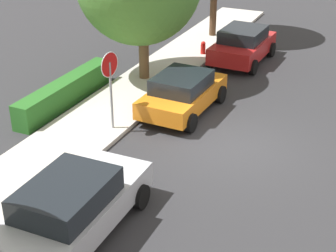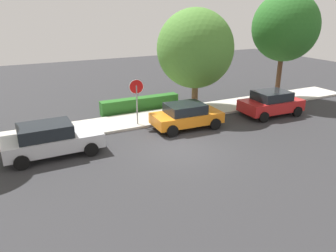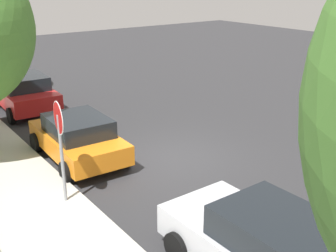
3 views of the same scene
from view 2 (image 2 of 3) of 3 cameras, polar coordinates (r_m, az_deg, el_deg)
The scene contains 10 objects.
ground_plane at distance 15.84m, azimuth 2.56°, elevation -3.91°, with size 60.00×60.00×0.00m, color #2D2D30.
sidewalk_curb at distance 19.77m, azimuth -4.06°, elevation 1.23°, with size 32.00×2.56×0.14m, color beige.
stop_sign at distance 18.26m, azimuth -5.49°, elevation 5.50°, with size 0.80×0.13×2.71m.
parked_car_orange at distance 18.28m, azimuth 3.19°, elevation 1.86°, with size 3.93×2.15×1.41m.
parked_car_silver at distance 15.76m, azimuth -19.67°, elevation -2.16°, with size 4.32×2.10×1.53m.
parked_car_red at distance 21.45m, azimuth 17.51°, elevation 3.86°, with size 3.90×2.23×1.53m.
street_tree_near_corner at distance 20.96m, azimuth 4.76°, elevation 13.24°, with size 4.79×4.79×6.43m.
street_tree_mid_block at distance 24.62m, azimuth 19.76°, elevation 15.92°, with size 4.50×4.50×7.48m.
fire_hydrant at distance 22.82m, azimuth 14.17°, elevation 3.99°, with size 0.30×0.22×0.72m.
front_yard_hedge at distance 21.46m, azimuth -4.85°, elevation 3.79°, with size 5.26×0.67×0.91m.
Camera 2 is at (-7.10, -12.62, 6.41)m, focal length 35.00 mm.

